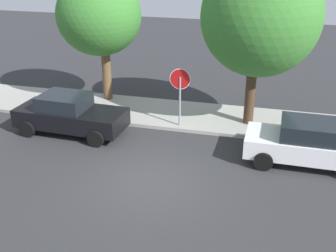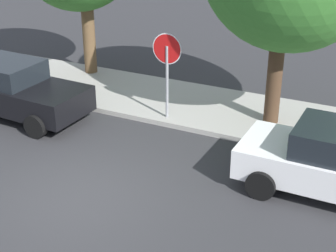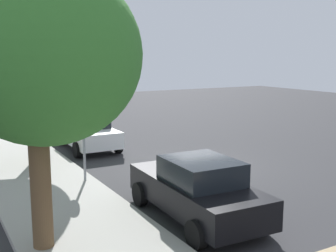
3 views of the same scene
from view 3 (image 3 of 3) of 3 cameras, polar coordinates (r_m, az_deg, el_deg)
name	(u,v)px [view 3 (image 3 of 3)]	position (r m, az deg, el deg)	size (l,w,h in m)	color
ground_plane	(196,167)	(15.46, 3.80, -5.52)	(60.00, 60.00, 0.00)	#2D2D30
sidewalk_curb	(46,188)	(13.35, -16.23, -8.04)	(32.00, 3.15, 0.14)	#9E9B93
stop_sign	(84,130)	(13.23, -11.37, -0.53)	(0.84, 0.08, 2.52)	gray
parked_car_black	(197,189)	(10.49, 3.93, -8.50)	(4.38, 2.10, 1.57)	black
parked_car_white	(86,130)	(18.61, -11.05, -0.60)	(4.35, 1.99, 1.55)	white
parked_car_red	(54,116)	(23.77, -15.14, 1.30)	(3.88, 1.97, 1.47)	red
street_tree_near_corner	(45,56)	(8.46, -16.31, 9.12)	(3.73, 3.73, 5.80)	brown
street_tree_mid_block	(22,43)	(15.48, -19.19, 10.54)	(4.55, 4.55, 6.74)	#422D1E
fire_hydrant	(23,130)	(22.12, -19.02, -0.47)	(0.30, 0.22, 0.72)	#A5A5A8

